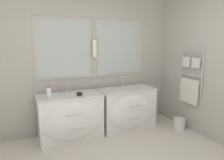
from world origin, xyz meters
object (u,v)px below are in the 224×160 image
toiletry_bottle (49,92)px  amenity_bowl (79,94)px  vanity_right (127,108)px  vanity_left (71,117)px  waste_bin (179,124)px

toiletry_bottle → amenity_bowl: 0.48m
vanity_right → vanity_left: bearing=180.0°
vanity_right → waste_bin: 1.02m
vanity_left → vanity_right: size_ratio=1.00×
amenity_bowl → waste_bin: amenity_bowl is taller
vanity_left → amenity_bowl: (0.14, -0.09, 0.41)m
toiletry_bottle → waste_bin: toiletry_bottle is taller
vanity_right → toiletry_bottle: bearing=-177.8°
toiletry_bottle → waste_bin: 2.43m
vanity_left → vanity_right: same height
vanity_left → vanity_right: (1.08, 0.00, 0.00)m
toiletry_bottle → waste_bin: bearing=-10.7°
amenity_bowl → waste_bin: (1.80, -0.40, -0.69)m
vanity_left → toiletry_bottle: size_ratio=5.24×
vanity_left → vanity_right: bearing=0.0°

